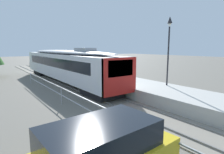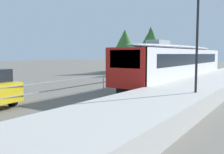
# 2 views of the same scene
# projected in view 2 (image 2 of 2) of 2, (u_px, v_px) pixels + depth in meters

# --- Properties ---
(ground_plane) EXTENTS (160.00, 160.00, 0.00)m
(ground_plane) POSITION_uv_depth(u_px,v_px,m) (114.00, 90.00, 20.22)
(ground_plane) COLOR #6B665B
(track_rails) EXTENTS (3.20, 60.00, 0.14)m
(track_rails) POSITION_uv_depth(u_px,v_px,m) (148.00, 93.00, 18.57)
(track_rails) COLOR gray
(track_rails) RESTS_ON ground
(commuter_train) EXTENTS (2.82, 20.22, 3.74)m
(commuter_train) POSITION_uv_depth(u_px,v_px,m) (179.00, 61.00, 23.86)
(commuter_train) COLOR silver
(commuter_train) RESTS_ON track_rails
(station_platform) EXTENTS (3.90, 60.00, 0.90)m
(station_platform) POSITION_uv_depth(u_px,v_px,m) (194.00, 90.00, 16.75)
(station_platform) COLOR #B7B5AD
(station_platform) RESTS_ON ground
(platform_lamp_mid_platform) EXTENTS (0.34, 0.34, 5.35)m
(platform_lamp_mid_platform) POSITION_uv_depth(u_px,v_px,m) (198.00, 17.00, 12.53)
(platform_lamp_mid_platform) COLOR #232328
(platform_lamp_mid_platform) RESTS_ON station_platform
(tree_behind_carpark) EXTENTS (4.03, 4.03, 6.23)m
(tree_behind_carpark) POSITION_uv_depth(u_px,v_px,m) (147.00, 46.00, 45.17)
(tree_behind_carpark) COLOR brown
(tree_behind_carpark) RESTS_ON ground
(tree_behind_station_far) EXTENTS (4.02, 4.02, 6.09)m
(tree_behind_station_far) POSITION_uv_depth(u_px,v_px,m) (152.00, 46.00, 34.89)
(tree_behind_station_far) COLOR brown
(tree_behind_station_far) RESTS_ON ground
(tree_distant_left) EXTENTS (4.34, 4.34, 7.52)m
(tree_distant_left) POSITION_uv_depth(u_px,v_px,m) (151.00, 42.00, 43.82)
(tree_distant_left) COLOR brown
(tree_distant_left) RESTS_ON ground
(tree_distant_centre) EXTENTS (4.91, 4.91, 6.42)m
(tree_distant_centre) POSITION_uv_depth(u_px,v_px,m) (125.00, 46.00, 37.83)
(tree_distant_centre) COLOR brown
(tree_distant_centre) RESTS_ON ground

